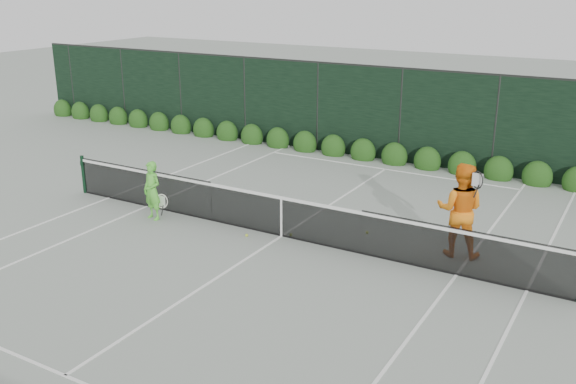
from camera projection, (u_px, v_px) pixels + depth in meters
The scene contains 8 objects.
ground at pixel (281, 236), 14.91m from camera, with size 80.00×80.00×0.00m, color gray.
tennis_net at pixel (281, 215), 14.76m from camera, with size 12.90×0.10×1.07m.
player_woman at pixel (152, 191), 15.79m from camera, with size 0.64×0.44×1.47m.
player_man at pixel (460, 210), 13.60m from camera, with size 1.11×0.93×2.06m.
court_lines at pixel (281, 236), 14.91m from camera, with size 11.03×23.83×0.01m.
windscreen_fence at pixel (209, 209), 12.21m from camera, with size 32.00×21.07×3.06m.
hedge_row at pixel (394, 157), 20.71m from camera, with size 31.66×0.65×0.94m.
tennis_balls at pixel (302, 234), 14.95m from camera, with size 2.42×1.63×0.07m.
Camera 1 is at (7.08, -11.88, 5.69)m, focal length 40.00 mm.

